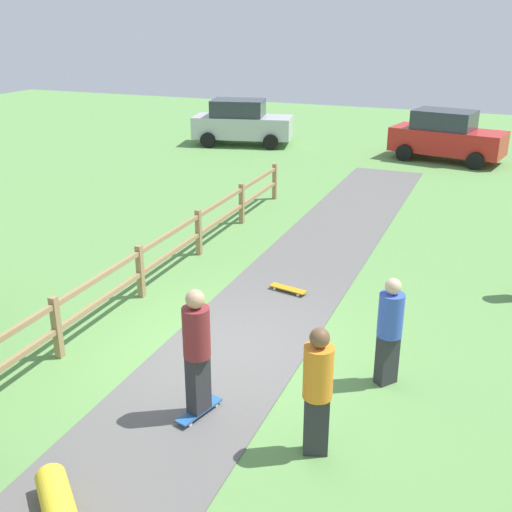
{
  "coord_description": "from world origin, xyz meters",
  "views": [
    {
      "loc": [
        3.85,
        -8.52,
        5.36
      ],
      "look_at": [
        -0.34,
        1.87,
        1.0
      ],
      "focal_mm": 43.85,
      "sensor_mm": 36.0,
      "label": 1
    }
  ],
  "objects_px": {
    "skater_riding": "(197,347)",
    "bystander_blue": "(390,327)",
    "parked_car_silver": "(242,122)",
    "parked_car_red": "(446,136)",
    "bystander_orange": "(318,386)",
    "skateboard_loose": "(288,289)"
  },
  "relations": [
    {
      "from": "parked_car_silver",
      "to": "parked_car_red",
      "type": "bearing_deg",
      "value": 0.14
    },
    {
      "from": "parked_car_silver",
      "to": "skater_riding",
      "type": "bearing_deg",
      "value": -68.56
    },
    {
      "from": "bystander_blue",
      "to": "parked_car_silver",
      "type": "bearing_deg",
      "value": 119.92
    },
    {
      "from": "bystander_orange",
      "to": "parked_car_red",
      "type": "bearing_deg",
      "value": 91.26
    },
    {
      "from": "bystander_orange",
      "to": "bystander_blue",
      "type": "height_order",
      "value": "bystander_orange"
    },
    {
      "from": "skater_riding",
      "to": "parked_car_silver",
      "type": "relative_size",
      "value": 0.44
    },
    {
      "from": "bystander_blue",
      "to": "parked_car_red",
      "type": "bearing_deg",
      "value": 93.24
    },
    {
      "from": "skater_riding",
      "to": "bystander_blue",
      "type": "distance_m",
      "value": 2.95
    },
    {
      "from": "skateboard_loose",
      "to": "parked_car_silver",
      "type": "relative_size",
      "value": 0.18
    },
    {
      "from": "bystander_orange",
      "to": "parked_car_silver",
      "type": "bearing_deg",
      "value": 115.86
    },
    {
      "from": "skater_riding",
      "to": "parked_car_silver",
      "type": "distance_m",
      "value": 19.74
    },
    {
      "from": "skateboard_loose",
      "to": "parked_car_red",
      "type": "relative_size",
      "value": 0.19
    },
    {
      "from": "skater_riding",
      "to": "parked_car_red",
      "type": "relative_size",
      "value": 0.44
    },
    {
      "from": "bystander_orange",
      "to": "bystander_blue",
      "type": "xyz_separation_m",
      "value": [
        0.53,
        2.0,
        -0.04
      ]
    },
    {
      "from": "bystander_orange",
      "to": "parked_car_red",
      "type": "height_order",
      "value": "parked_car_red"
    },
    {
      "from": "skater_riding",
      "to": "bystander_orange",
      "type": "xyz_separation_m",
      "value": [
        1.76,
        -0.14,
        -0.11
      ]
    },
    {
      "from": "bystander_blue",
      "to": "parked_car_silver",
      "type": "height_order",
      "value": "parked_car_silver"
    },
    {
      "from": "skater_riding",
      "to": "parked_car_red",
      "type": "bearing_deg",
      "value": 85.8
    },
    {
      "from": "parked_car_red",
      "to": "parked_car_silver",
      "type": "bearing_deg",
      "value": -179.86
    },
    {
      "from": "bystander_blue",
      "to": "parked_car_red",
      "type": "relative_size",
      "value": 0.39
    },
    {
      "from": "skateboard_loose",
      "to": "parked_car_red",
      "type": "bearing_deg",
      "value": 83.59
    },
    {
      "from": "skater_riding",
      "to": "parked_car_red",
      "type": "xyz_separation_m",
      "value": [
        1.35,
        18.39,
        -0.16
      ]
    }
  ]
}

